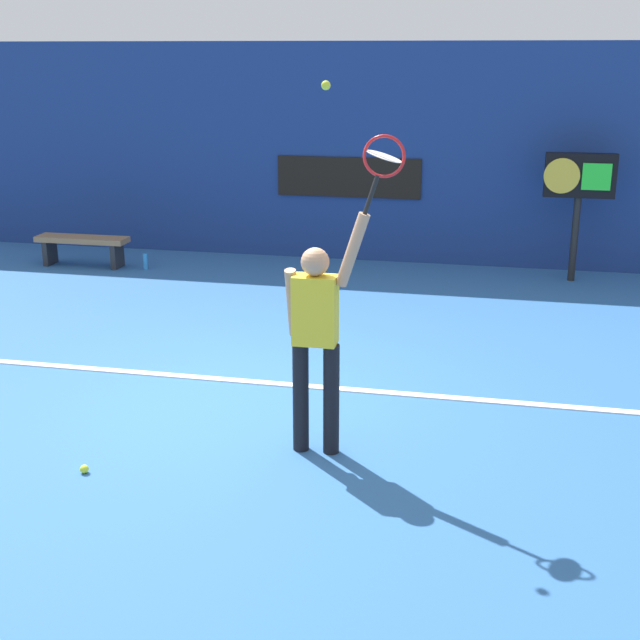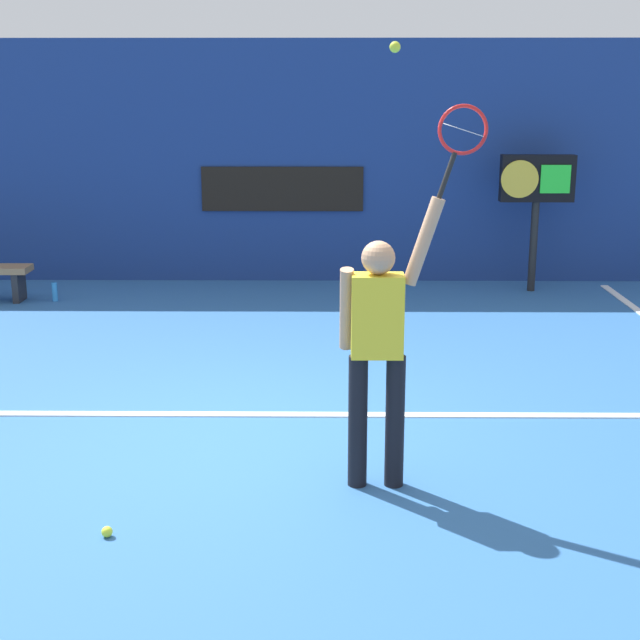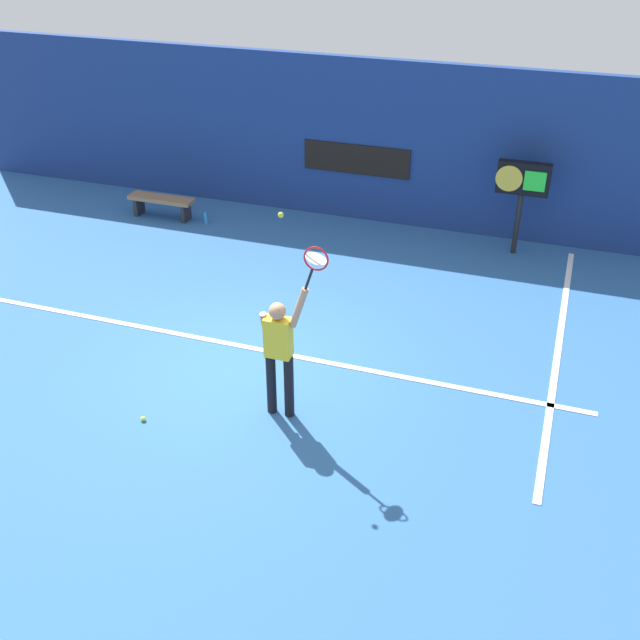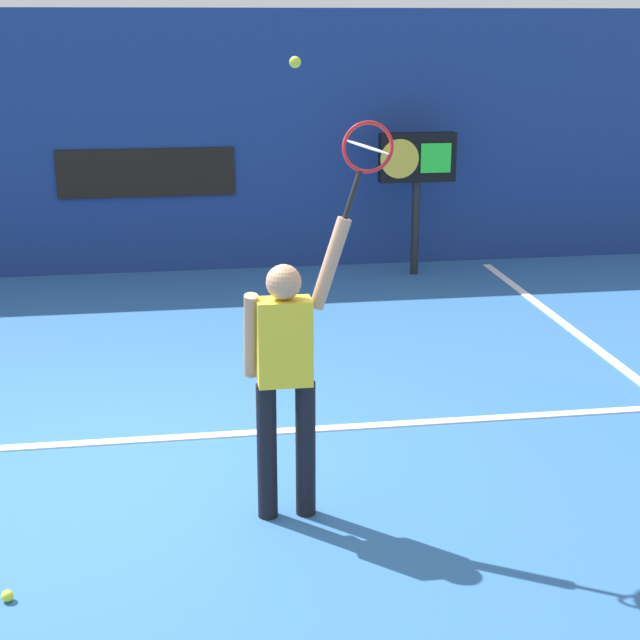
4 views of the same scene
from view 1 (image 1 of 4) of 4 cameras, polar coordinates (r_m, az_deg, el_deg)
The scene contains 11 objects.
ground_plane at distance 8.08m, azimuth -5.63°, elevation -5.37°, with size 18.00×18.00×0.00m, color #2D609E.
back_wall at distance 13.29m, azimuth 2.01°, elevation 10.97°, with size 18.00×0.20×3.25m, color navy.
sponsor_banner_center at distance 13.21m, azimuth 1.90°, elevation 9.42°, with size 2.20×0.03×0.60m, color black.
court_baseline at distance 8.51m, azimuth -4.63°, elevation -4.09°, with size 10.00×0.10×0.01m, color white.
tennis_player at distance 6.72m, azimuth -0.26°, elevation -0.85°, with size 0.66×0.31×1.98m.
tennis_racket at distance 6.34m, azimuth 4.17°, elevation 10.46°, with size 0.39×0.27×0.63m.
tennis_ball at distance 6.37m, azimuth 0.39°, elevation 15.27°, with size 0.07×0.07×0.07m, color #CCE033.
scoreboard_clock at distance 12.44m, azimuth 16.78°, elevation 8.75°, with size 0.96×0.20×1.78m.
court_bench at distance 13.45m, azimuth -15.44°, elevation 4.88°, with size 1.40×0.36×0.45m.
water_bottle at distance 13.07m, azimuth -11.47°, elevation 3.83°, with size 0.07×0.07×0.24m, color #338CD8.
spare_ball at distance 6.98m, azimuth -15.33°, elevation -9.49°, with size 0.07×0.07×0.07m, color #CCE033.
Camera 1 is at (2.33, -7.08, 3.12)m, focal length 48.36 mm.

